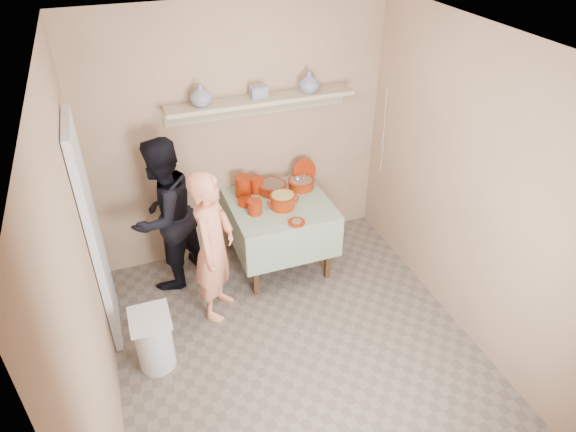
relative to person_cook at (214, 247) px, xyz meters
name	(u,v)px	position (x,y,z in m)	size (l,w,h in m)	color
ground	(301,356)	(0.52, -0.82, -0.74)	(3.50, 3.50, 0.00)	#6C6055
tile_panel	(95,236)	(-0.94, 0.13, 0.26)	(0.06, 0.70, 2.00)	silver
plate_stack_a	(243,186)	(0.47, 0.70, 0.13)	(0.16, 0.16, 0.21)	#7B1701
plate_stack_b	(257,185)	(0.62, 0.72, 0.11)	(0.14, 0.14, 0.16)	#7B1701
bowl_stack	(255,207)	(0.49, 0.35, 0.09)	(0.14, 0.14, 0.14)	#7B1701
empty_bowl	(246,202)	(0.45, 0.54, 0.05)	(0.17, 0.17, 0.05)	#7B1701
propped_lid	(304,171)	(1.15, 0.76, 0.14)	(0.27, 0.27, 0.02)	#7B1701
vase_right	(309,82)	(1.19, 0.79, 1.08)	(0.19, 0.19, 0.20)	navy
vase_left	(200,95)	(0.16, 0.80, 1.08)	(0.19, 0.19, 0.20)	navy
ceramic_box	(258,92)	(0.70, 0.82, 1.04)	(0.15, 0.11, 0.11)	navy
person_cook	(214,247)	(0.00, 0.00, 0.00)	(0.54, 0.35, 1.47)	#F28E68
person_helper	(164,215)	(-0.33, 0.59, 0.04)	(0.76, 0.59, 1.55)	black
room_shell	(305,197)	(0.52, -0.82, 0.87)	(3.04, 3.54, 2.62)	tan
serving_table	(279,212)	(0.77, 0.46, -0.09)	(0.97, 0.97, 0.76)	#4C2D16
cazuela_meat_a	(272,187)	(0.77, 0.67, 0.08)	(0.30, 0.30, 0.10)	#741903
cazuela_meat_b	(301,183)	(1.07, 0.64, 0.08)	(0.28, 0.28, 0.10)	#741903
ladle	(298,179)	(1.04, 0.65, 0.13)	(0.08, 0.26, 0.19)	silver
cazuela_rice	(283,200)	(0.77, 0.36, 0.11)	(0.33, 0.25, 0.14)	#741903
front_plate	(297,222)	(0.80, 0.06, 0.04)	(0.16, 0.16, 0.03)	#7B1701
wall_shelf	(260,101)	(0.72, 0.83, 0.94)	(1.80, 0.25, 0.21)	tan
trash_bin	(154,340)	(-0.65, -0.47, -0.45)	(0.32, 0.32, 0.56)	silver
electrical_cord	(384,131)	(1.99, 0.66, 0.51)	(0.01, 0.05, 0.90)	silver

